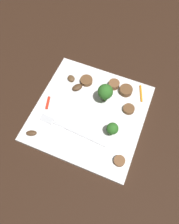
# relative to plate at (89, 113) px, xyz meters

# --- Properties ---
(ground_plane) EXTENTS (1.40, 1.40, 0.00)m
(ground_plane) POSITION_rel_plate_xyz_m (0.00, 0.00, -0.01)
(ground_plane) COLOR black
(plate) EXTENTS (0.28, 0.28, 0.01)m
(plate) POSITION_rel_plate_xyz_m (0.00, 0.00, 0.00)
(plate) COLOR white
(plate) RESTS_ON ground_plane
(fork) EXTENTS (0.18, 0.02, 0.00)m
(fork) POSITION_rel_plate_xyz_m (0.03, 0.07, 0.01)
(fork) COLOR silver
(fork) RESTS_ON plate
(broccoli_floret_0) EXTENTS (0.03, 0.03, 0.04)m
(broccoli_floret_0) POSITION_rel_plate_xyz_m (-0.07, 0.03, 0.03)
(broccoli_floret_0) COLOR #347525
(broccoli_floret_0) RESTS_ON plate
(broccoli_floret_1) EXTENTS (0.04, 0.04, 0.06)m
(broccoli_floret_1) POSITION_rel_plate_xyz_m (-0.02, -0.05, 0.05)
(broccoli_floret_1) COLOR #347525
(broccoli_floret_1) RESTS_ON plate
(sausage_slice_0) EXTENTS (0.04, 0.04, 0.02)m
(sausage_slice_0) POSITION_rel_plate_xyz_m (-0.07, -0.09, 0.01)
(sausage_slice_0) COLOR brown
(sausage_slice_0) RESTS_ON plate
(sausage_slice_1) EXTENTS (0.03, 0.03, 0.01)m
(sausage_slice_1) POSITION_rel_plate_xyz_m (-0.09, -0.04, 0.01)
(sausage_slice_1) COLOR brown
(sausage_slice_1) RESTS_ON plate
(sausage_slice_2) EXTENTS (0.04, 0.04, 0.02)m
(sausage_slice_2) POSITION_rel_plate_xyz_m (-0.03, -0.10, 0.01)
(sausage_slice_2) COLOR brown
(sausage_slice_2) RESTS_ON plate
(sausage_slice_3) EXTENTS (0.04, 0.04, 0.01)m
(sausage_slice_3) POSITION_rel_plate_xyz_m (-0.11, 0.09, 0.01)
(sausage_slice_3) COLOR brown
(sausage_slice_3) RESTS_ON plate
(sausage_slice_4) EXTENTS (0.05, 0.05, 0.01)m
(sausage_slice_4) POSITION_rel_plate_xyz_m (0.04, -0.08, 0.01)
(sausage_slice_4) COLOR brown
(sausage_slice_4) RESTS_ON plate
(mushroom_0) EXTENTS (0.03, 0.03, 0.01)m
(mushroom_0) POSITION_rel_plate_xyz_m (0.09, -0.08, 0.01)
(mushroom_0) COLOR brown
(mushroom_0) RESTS_ON plate
(mushroom_1) EXTENTS (0.03, 0.03, 0.01)m
(mushroom_1) POSITION_rel_plate_xyz_m (0.06, -0.05, 0.01)
(mushroom_1) COLOR #4C331E
(mushroom_1) RESTS_ON plate
(mushroom_2) EXTENTS (0.03, 0.02, 0.01)m
(mushroom_2) POSITION_rel_plate_xyz_m (0.11, 0.11, 0.01)
(mushroom_2) COLOR #4C331E
(mushroom_2) RESTS_ON plate
(pepper_strip_0) EXTENTS (0.02, 0.04, 0.00)m
(pepper_strip_0) POSITION_rel_plate_xyz_m (0.11, 0.02, 0.01)
(pepper_strip_0) COLOR red
(pepper_strip_0) RESTS_ON plate
(pepper_strip_1) EXTENTS (0.02, 0.05, 0.00)m
(pepper_strip_1) POSITION_rel_plate_xyz_m (-0.11, -0.10, 0.01)
(pepper_strip_1) COLOR orange
(pepper_strip_1) RESTS_ON plate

